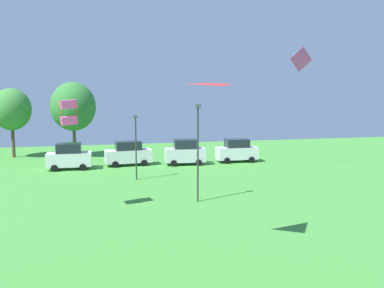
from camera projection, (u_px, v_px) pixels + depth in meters
name	position (u px, v px, depth m)	size (l,w,h in m)	color
kite_flying_0	(69.00, 112.00, 24.06)	(1.09, 1.06, 1.52)	#E54C93
kite_flying_1	(301.00, 59.00, 37.15)	(2.32, 0.68, 2.28)	#E54C93
kite_flying_2	(223.00, 102.00, 17.03)	(2.11, 1.70, 0.15)	red
parked_car_leftmost	(69.00, 157.00, 38.50)	(4.13, 2.15, 2.49)	silver
parked_car_second_from_left	(128.00, 154.00, 40.53)	(4.70, 2.22, 2.45)	silver
parked_car_third_from_left	(185.00, 152.00, 41.00)	(4.14, 2.24, 2.59)	silver
parked_car_rightmost_in_row	(237.00, 151.00, 42.57)	(4.29, 1.99, 2.44)	silver
light_post_0	(136.00, 143.00, 33.72)	(0.36, 0.20, 5.41)	#2D2D33
light_post_1	(198.00, 147.00, 26.88)	(0.36, 0.20, 6.54)	#2D2D33
treeline_tree_2	(11.00, 109.00, 44.99)	(4.24, 4.24, 7.74)	brown
treeline_tree_3	(73.00, 107.00, 45.44)	(4.97, 4.97, 8.43)	brown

